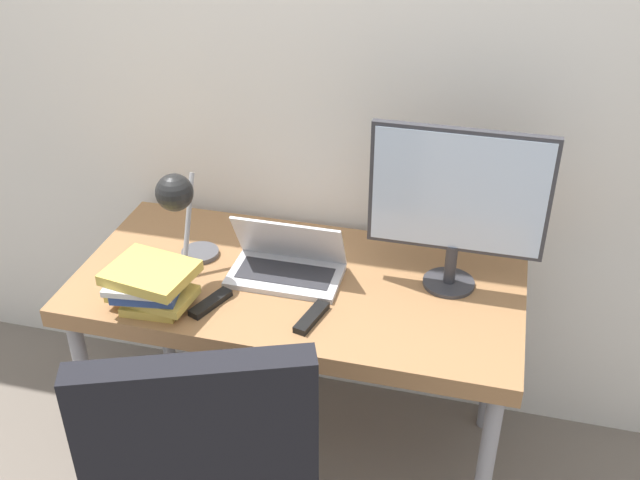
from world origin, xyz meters
name	(u,v)px	position (x,y,z in m)	size (l,w,h in m)	color
wall_back	(330,72)	(0.00, 0.76, 1.30)	(8.00, 0.05, 2.60)	silver
desk	(298,297)	(0.00, 0.35, 0.69)	(1.41, 0.69, 0.76)	#996B42
laptop	(287,264)	(-0.04, 0.36, 0.80)	(0.35, 0.21, 0.20)	silver
monitor	(458,199)	(0.46, 0.44, 1.06)	(0.53, 0.16, 0.52)	#333338
desk_lamp	(179,203)	(-0.35, 0.29, 1.02)	(0.12, 0.25, 0.36)	#4C4C51
book_stack	(151,284)	(-0.39, 0.11, 0.83)	(0.27, 0.23, 0.14)	gold
tv_remote	(211,303)	(-0.22, 0.15, 0.77)	(0.09, 0.16, 0.02)	black
media_remote	(312,317)	(0.10, 0.16, 0.77)	(0.08, 0.16, 0.02)	black
game_controller	(162,305)	(-0.35, 0.09, 0.78)	(0.13, 0.10, 0.04)	white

